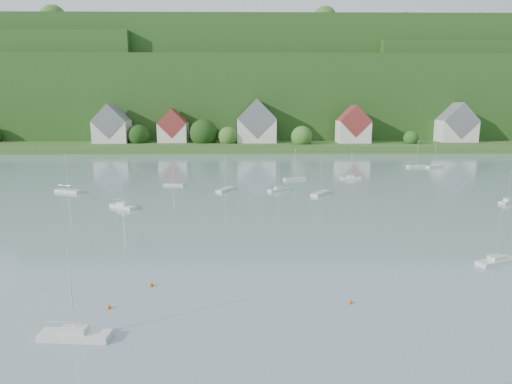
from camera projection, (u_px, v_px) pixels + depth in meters
far_shore_strip at (245, 143)px, 199.02m from camera, size 600.00×60.00×3.00m
forested_ridge at (247, 97)px, 262.14m from camera, size 620.00×181.22×69.89m
village_building_0 at (112, 127)px, 183.91m from camera, size 14.00×10.40×16.00m
village_building_1 at (173, 128)px, 186.39m from camera, size 12.00×9.36×14.00m
village_building_2 at (257, 125)px, 185.63m from camera, size 16.00×11.44×18.00m
village_building_3 at (353, 127)px, 184.41m from camera, size 13.00×10.40×15.50m
village_building_4 at (457, 126)px, 188.96m from camera, size 15.00×10.40×16.50m
near_sailboat_0 at (75, 334)px, 36.08m from camera, size 5.85×2.04×7.75m
near_sailboat_3 at (496, 261)px, 53.07m from camera, size 5.56×3.52×7.29m
mooring_buoy_0 at (109, 308)px, 41.54m from camera, size 0.43×0.43×0.43m
mooring_buoy_2 at (350, 303)px, 42.61m from camera, size 0.42×0.42×0.42m
mooring_buoy_3 at (151, 286)px, 46.61m from camera, size 0.47×0.47×0.47m
far_sailboat_cluster at (292, 176)px, 115.46m from camera, size 196.88×67.16×8.53m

